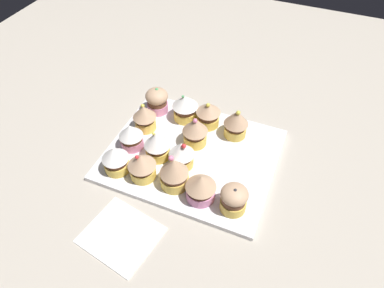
# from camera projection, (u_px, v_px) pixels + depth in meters

# --- Properties ---
(ground_plane) EXTENTS (1.80, 1.80, 0.03)m
(ground_plane) POSITION_uv_depth(u_px,v_px,m) (192.00, 160.00, 0.83)
(ground_plane) COLOR #B2A899
(baking_tray) EXTENTS (0.32, 0.39, 0.01)m
(baking_tray) POSITION_uv_depth(u_px,v_px,m) (192.00, 154.00, 0.81)
(baking_tray) COLOR silver
(baking_tray) RESTS_ON ground_plane
(cupcake_0) EXTENTS (0.06, 0.06, 0.07)m
(cupcake_0) POSITION_uv_depth(u_px,v_px,m) (157.00, 100.00, 0.89)
(cupcake_0) COLOR pink
(cupcake_0) RESTS_ON baking_tray
(cupcake_1) EXTENTS (0.06, 0.06, 0.07)m
(cupcake_1) POSITION_uv_depth(u_px,v_px,m) (145.00, 117.00, 0.84)
(cupcake_1) COLOR #EFC651
(cupcake_1) RESTS_ON baking_tray
(cupcake_2) EXTENTS (0.06, 0.06, 0.07)m
(cupcake_2) POSITION_uv_depth(u_px,v_px,m) (131.00, 136.00, 0.80)
(cupcake_2) COLOR pink
(cupcake_2) RESTS_ON baking_tray
(cupcake_3) EXTENTS (0.06, 0.06, 0.07)m
(cupcake_3) POSITION_uv_depth(u_px,v_px,m) (115.00, 159.00, 0.75)
(cupcake_3) COLOR #EFC651
(cupcake_3) RESTS_ON baking_tray
(cupcake_4) EXTENTS (0.07, 0.07, 0.07)m
(cupcake_4) POSITION_uv_depth(u_px,v_px,m) (185.00, 107.00, 0.86)
(cupcake_4) COLOR #EFC651
(cupcake_4) RESTS_ON baking_tray
(cupcake_5) EXTENTS (0.06, 0.06, 0.08)m
(cupcake_5) POSITION_uv_depth(u_px,v_px,m) (157.00, 144.00, 0.77)
(cupcake_5) COLOR #EFC651
(cupcake_5) RESTS_ON baking_tray
(cupcake_6) EXTENTS (0.06, 0.06, 0.07)m
(cupcake_6) POSITION_uv_depth(u_px,v_px,m) (142.00, 166.00, 0.74)
(cupcake_6) COLOR #EFC651
(cupcake_6) RESTS_ON baking_tray
(cupcake_7) EXTENTS (0.06, 0.06, 0.07)m
(cupcake_7) POSITION_uv_depth(u_px,v_px,m) (209.00, 114.00, 0.85)
(cupcake_7) COLOR #EFC651
(cupcake_7) RESTS_ON baking_tray
(cupcake_8) EXTENTS (0.06, 0.06, 0.08)m
(cupcake_8) POSITION_uv_depth(u_px,v_px,m) (195.00, 131.00, 0.80)
(cupcake_8) COLOR #EFC651
(cupcake_8) RESTS_ON baking_tray
(cupcake_9) EXTENTS (0.06, 0.06, 0.07)m
(cupcake_9) POSITION_uv_depth(u_px,v_px,m) (182.00, 154.00, 0.76)
(cupcake_9) COLOR #EFC651
(cupcake_9) RESTS_ON baking_tray
(cupcake_10) EXTENTS (0.06, 0.06, 0.08)m
(cupcake_10) POSITION_uv_depth(u_px,v_px,m) (174.00, 172.00, 0.72)
(cupcake_10) COLOR #EFC651
(cupcake_10) RESTS_ON baking_tray
(cupcake_11) EXTENTS (0.06, 0.06, 0.08)m
(cupcake_11) POSITION_uv_depth(u_px,v_px,m) (236.00, 123.00, 0.82)
(cupcake_11) COLOR #EFC651
(cupcake_11) RESTS_ON baking_tray
(cupcake_12) EXTENTS (0.06, 0.06, 0.07)m
(cupcake_12) POSITION_uv_depth(u_px,v_px,m) (201.00, 187.00, 0.70)
(cupcake_12) COLOR pink
(cupcake_12) RESTS_ON baking_tray
(cupcake_13) EXTENTS (0.06, 0.06, 0.07)m
(cupcake_13) POSITION_uv_depth(u_px,v_px,m) (234.00, 198.00, 0.68)
(cupcake_13) COLOR #EFC651
(cupcake_13) RESTS_ON baking_tray
(napkin) EXTENTS (0.15, 0.16, 0.01)m
(napkin) POSITION_uv_depth(u_px,v_px,m) (121.00, 235.00, 0.67)
(napkin) COLOR white
(napkin) RESTS_ON ground_plane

